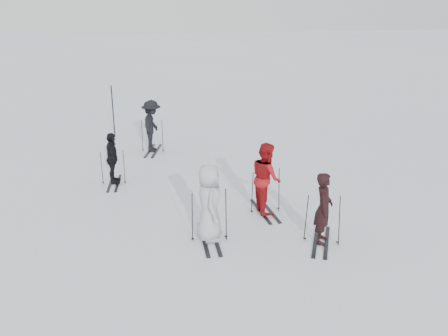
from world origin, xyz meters
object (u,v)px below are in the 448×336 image
object	(u,v)px
skier_red	(266,179)
piste_marker	(113,111)
skier_near_dark	(323,209)
skier_grey	(209,204)
skier_uphill_left	(112,159)
skier_uphill_far	(152,127)

from	to	relation	value
skier_red	piste_marker	size ratio (longest dim) A/B	0.91
skier_near_dark	skier_grey	world-z (taller)	skier_grey
skier_near_dark	piste_marker	xyz separation A→B (m)	(-5.33, 10.39, 0.20)
skier_near_dark	piste_marker	distance (m)	11.67
skier_near_dark	skier_red	size ratio (longest dim) A/B	0.90
piste_marker	skier_grey	bearing A→B (deg)	-74.96
skier_near_dark	skier_uphill_left	bearing A→B (deg)	69.72
skier_near_dark	skier_uphill_left	size ratio (longest dim) A/B	1.08
piste_marker	skier_uphill_far	bearing A→B (deg)	-56.60
skier_near_dark	skier_uphill_left	world-z (taller)	skier_near_dark
skier_near_dark	skier_uphill_far	size ratio (longest dim) A/B	0.91
skier_red	piste_marker	distance (m)	9.48
skier_uphill_left	piste_marker	distance (m)	5.51
skier_uphill_left	skier_red	bearing A→B (deg)	-119.74
skier_uphill_left	piste_marker	size ratio (longest dim) A/B	0.76
skier_red	skier_grey	bearing A→B (deg)	123.24
skier_grey	skier_uphill_left	world-z (taller)	skier_grey
skier_uphill_left	skier_uphill_far	distance (m)	3.49
skier_near_dark	skier_red	bearing A→B (deg)	47.72
skier_red	piste_marker	world-z (taller)	piste_marker
skier_near_dark	piste_marker	size ratio (longest dim) A/B	0.82
skier_grey	skier_red	bearing A→B (deg)	-51.44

